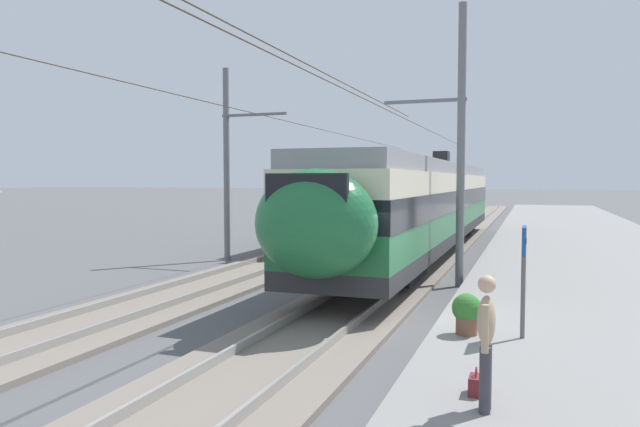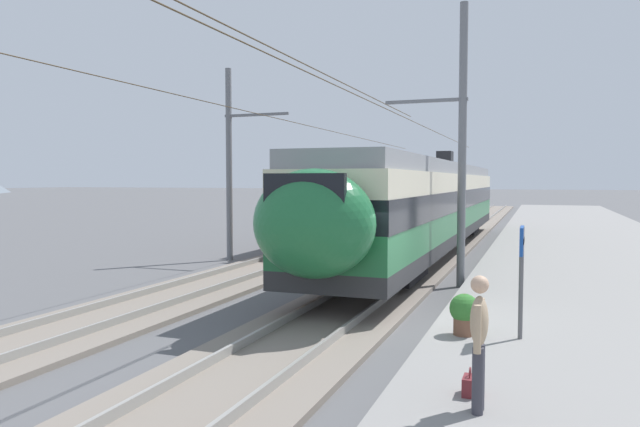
% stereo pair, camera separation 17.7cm
% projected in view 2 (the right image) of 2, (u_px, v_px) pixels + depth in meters
% --- Properties ---
extents(ground_plane, '(400.00, 400.00, 0.00)m').
position_uv_depth(ground_plane, '(403.00, 327.00, 12.60)').
color(ground_plane, '#565659').
extents(track_near, '(120.00, 3.00, 0.28)m').
position_uv_depth(track_near, '(333.00, 318.00, 13.15)').
color(track_near, slate).
rests_on(track_near, ground).
extents(track_far, '(120.00, 3.00, 0.28)m').
position_uv_depth(track_far, '(156.00, 303.00, 14.81)').
color(track_far, slate).
rests_on(track_far, ground).
extents(train_near_platform, '(27.58, 2.86, 4.27)m').
position_uv_depth(train_near_platform, '(428.00, 203.00, 24.11)').
color(train_near_platform, '#2D2D30').
rests_on(train_near_platform, track_near).
extents(train_far_track, '(25.16, 2.89, 4.27)m').
position_uv_depth(train_far_track, '(376.00, 196.00, 34.49)').
color(train_far_track, '#2D2D30').
rests_on(train_far_track, track_far).
extents(catenary_mast_mid, '(42.28, 2.46, 8.29)m').
position_uv_depth(catenary_mast_mid, '(457.00, 143.00, 17.19)').
color(catenary_mast_mid, slate).
rests_on(catenary_mast_mid, ground).
extents(catenary_mast_far_side, '(42.28, 2.70, 7.50)m').
position_uv_depth(catenary_mast_far_side, '(233.00, 160.00, 22.91)').
color(catenary_mast_far_side, slate).
rests_on(catenary_mast_far_side, ground).
extents(platform_sign, '(0.70, 0.08, 2.02)m').
position_uv_depth(platform_sign, '(522.00, 257.00, 10.45)').
color(platform_sign, '#59595B').
rests_on(platform_sign, platform_slab).
extents(passenger_walking, '(0.53, 0.22, 1.69)m').
position_uv_depth(passenger_walking, '(479.00, 336.00, 7.16)').
color(passenger_walking, '#383842').
rests_on(passenger_walking, platform_slab).
extents(handbag_beside_passenger, '(0.32, 0.18, 0.37)m').
position_uv_depth(handbag_beside_passenger, '(470.00, 385.00, 7.77)').
color(handbag_beside_passenger, maroon).
rests_on(handbag_beside_passenger, platform_slab).
extents(potted_plant_platform_edge, '(0.54, 0.54, 0.76)m').
position_uv_depth(potted_plant_platform_edge, '(464.00, 311.00, 10.77)').
color(potted_plant_platform_edge, brown).
rests_on(potted_plant_platform_edge, platform_slab).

